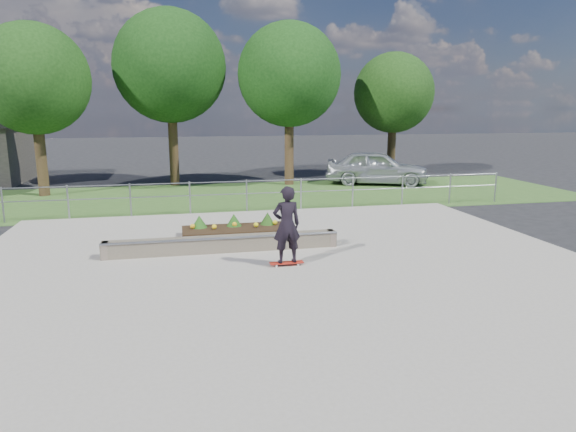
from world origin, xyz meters
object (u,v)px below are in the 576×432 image
(parked_car, at_px, (377,167))
(grind_ledge, at_px, (223,244))
(skateboarder, at_px, (287,225))
(planter_bed, at_px, (235,230))

(parked_car, bearing_deg, grind_ledge, 163.16)
(grind_ledge, height_order, parked_car, parked_car)
(grind_ledge, height_order, skateboarder, skateboarder)
(skateboarder, xyz_separation_m, parked_car, (7.23, 12.36, -0.19))
(planter_bed, height_order, skateboarder, skateboarder)
(grind_ledge, bearing_deg, planter_bed, 73.20)
(parked_car, bearing_deg, skateboarder, 171.22)
(skateboarder, relative_size, parked_car, 0.38)
(grind_ledge, distance_m, planter_bed, 1.68)
(planter_bed, bearing_deg, parked_car, 48.73)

